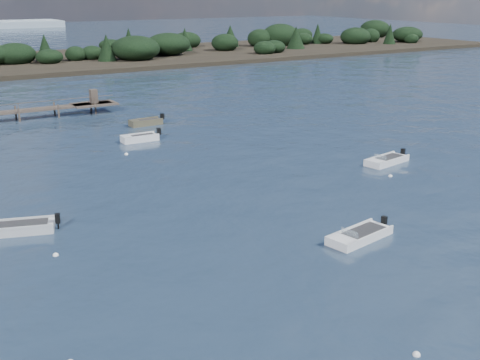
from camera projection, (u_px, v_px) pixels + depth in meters
ground at (35, 100)px, 78.09m from camera, size 400.00×400.00×0.00m
dinghy_mid_white_b at (386, 162)px, 49.62m from camera, size 4.64×2.33×1.13m
dinghy_mid_white_a at (359, 237)px, 34.46m from camera, size 4.70×2.34×1.08m
dinghy_mid_grey at (16, 230)px, 35.47m from camera, size 4.82×2.93×1.20m
tender_far_grey_b at (146, 123)px, 63.70m from camera, size 3.86×1.48×1.32m
tender_far_white at (140, 139)px, 56.89m from camera, size 3.87×1.46×1.32m
buoy_a at (416, 355)px, 23.54m from camera, size 0.32×0.32×0.32m
buoy_b at (359, 230)px, 35.77m from camera, size 0.32×0.32×0.32m
buoy_c at (56, 256)px, 32.38m from camera, size 0.32×0.32×0.32m
buoy_d at (390, 176)px, 46.14m from camera, size 0.32×0.32×0.32m
buoy_e at (126, 154)px, 52.32m from camera, size 0.32×0.32×0.32m
far_headland at (111, 50)px, 122.48m from camera, size 190.00×40.00×5.80m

